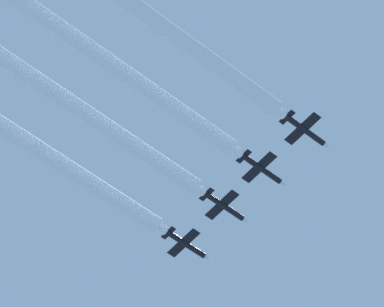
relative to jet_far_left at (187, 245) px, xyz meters
name	(u,v)px	position (x,y,z in m)	size (l,w,h in m)	color
jet_far_left	(187,245)	(0.00, 0.00, 0.00)	(8.92, 12.99, 3.12)	black
jet_inner_left	(225,207)	(13.41, -0.54, -0.20)	(8.92, 12.99, 3.12)	black
jet_center	(262,169)	(25.77, -0.94, -0.03)	(8.92, 12.99, 3.12)	black
jet_inner_right	(306,131)	(38.54, -0.43, 0.39)	(8.92, 12.99, 3.12)	black
smoke_trail_far_left	(46,154)	(0.00, -37.83, -0.03)	(3.61, 63.84, 3.61)	white
smoke_trail_inner_left	(95,120)	(13.41, -35.18, -0.24)	(3.61, 57.46, 3.61)	white
smoke_trail_center	(113,66)	(25.77, -40.33, -0.06)	(3.61, 66.97, 3.61)	white
smoke_trail_inner_right	(173,35)	(38.54, -35.47, 0.36)	(3.61, 58.25, 3.61)	white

